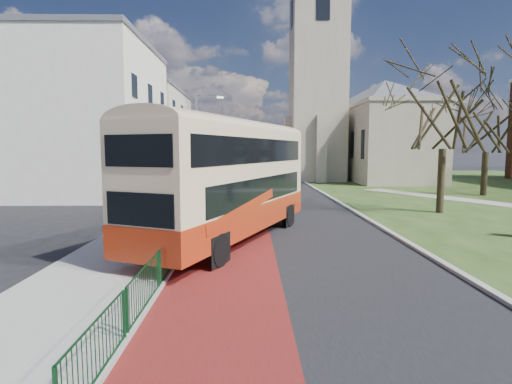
{
  "coord_description": "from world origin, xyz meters",
  "views": [
    {
      "loc": [
        -0.41,
        -12.92,
        3.88
      ],
      "look_at": [
        -0.16,
        4.96,
        2.0
      ],
      "focal_mm": 28.0,
      "sensor_mm": 36.0,
      "label": 1
    }
  ],
  "objects_px": {
    "winter_tree_far": "(488,118)",
    "bus": "(231,175)",
    "winter_tree_near": "(445,97)",
    "streetlamp": "(199,141)"
  },
  "relations": [
    {
      "from": "winter_tree_far",
      "to": "bus",
      "type": "bearing_deg",
      "value": -141.11
    },
    {
      "from": "bus",
      "to": "winter_tree_far",
      "type": "relative_size",
      "value": 1.28
    },
    {
      "from": "bus",
      "to": "winter_tree_near",
      "type": "xyz_separation_m",
      "value": [
        12.53,
        7.38,
        4.21
      ]
    },
    {
      "from": "bus",
      "to": "winter_tree_far",
      "type": "bearing_deg",
      "value": 62.1
    },
    {
      "from": "bus",
      "to": "winter_tree_near",
      "type": "relative_size",
      "value": 1.19
    },
    {
      "from": "winter_tree_near",
      "to": "winter_tree_far",
      "type": "xyz_separation_m",
      "value": [
        8.19,
        9.33,
        -0.5
      ]
    },
    {
      "from": "streetlamp",
      "to": "winter_tree_near",
      "type": "height_order",
      "value": "winter_tree_near"
    },
    {
      "from": "winter_tree_far",
      "to": "streetlamp",
      "type": "bearing_deg",
      "value": -173.72
    },
    {
      "from": "streetlamp",
      "to": "winter_tree_near",
      "type": "relative_size",
      "value": 0.79
    },
    {
      "from": "bus",
      "to": "winter_tree_near",
      "type": "height_order",
      "value": "winter_tree_near"
    }
  ]
}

